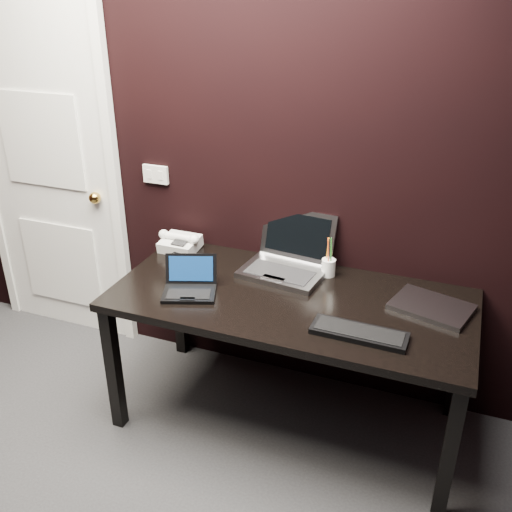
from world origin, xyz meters
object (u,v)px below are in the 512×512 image
at_px(closed_laptop, 432,307).
at_px(pen_cup, 328,267).
at_px(silver_laptop, 287,261).
at_px(desk, 290,311).
at_px(netbook, 190,286).
at_px(desk_phone, 180,243).
at_px(door, 49,173).
at_px(ext_keyboard, 359,333).
at_px(mobile_phone, 177,265).

height_order(closed_laptop, pen_cup, pen_cup).
bearing_deg(silver_laptop, desk, -67.78).
bearing_deg(netbook, desk_phone, 123.38).
bearing_deg(pen_cup, silver_laptop, -172.67).
bearing_deg(silver_laptop, door, 175.30).
bearing_deg(silver_laptop, netbook, -133.71).
bearing_deg(ext_keyboard, closed_laptop, 51.30).
distance_m(desk, netbook, 0.49).
height_order(ext_keyboard, pen_cup, pen_cup).
bearing_deg(closed_laptop, desk_phone, 173.81).
xyz_separation_m(silver_laptop, mobile_phone, (-0.52, -0.21, -0.02)).
height_order(desk, ext_keyboard, ext_keyboard).
relative_size(silver_laptop, desk_phone, 1.83).
relative_size(desk, ext_keyboard, 4.16).
relative_size(door, mobile_phone, 21.44).
bearing_deg(netbook, door, 156.84).
height_order(netbook, silver_laptop, silver_laptop).
height_order(door, closed_laptop, door).
bearing_deg(closed_laptop, silver_laptop, 170.44).
distance_m(closed_laptop, mobile_phone, 1.26).
distance_m(door, ext_keyboard, 2.12).
bearing_deg(silver_laptop, desk_phone, 177.82).
xyz_separation_m(desk, desk_phone, (-0.73, 0.27, 0.12)).
distance_m(closed_laptop, desk_phone, 1.37).
height_order(desk, silver_laptop, silver_laptop).
bearing_deg(pen_cup, desk, -111.93).
bearing_deg(silver_laptop, closed_laptop, -9.56).
distance_m(netbook, desk_phone, 0.48).
height_order(netbook, ext_keyboard, netbook).
xyz_separation_m(desk, closed_laptop, (0.63, 0.12, 0.09)).
height_order(ext_keyboard, closed_laptop, ext_keyboard).
distance_m(desk, ext_keyboard, 0.43).
xyz_separation_m(ext_keyboard, mobile_phone, (-0.99, 0.24, 0.02)).
bearing_deg(door, pen_cup, -3.25).
relative_size(door, silver_laptop, 4.81).
height_order(desk_phone, pen_cup, pen_cup).
bearing_deg(ext_keyboard, netbook, 174.93).
bearing_deg(door, mobile_phone, -18.18).
xyz_separation_m(door, desk, (1.65, -0.38, -0.38)).
bearing_deg(closed_laptop, door, 173.72).
relative_size(desk, netbook, 5.50).
bearing_deg(ext_keyboard, desk, 150.94).
height_order(desk, mobile_phone, mobile_phone).
relative_size(silver_laptop, pen_cup, 2.14).
relative_size(door, netbook, 6.92).
distance_m(door, pen_cup, 1.78).
distance_m(desk_phone, mobile_phone, 0.26).
bearing_deg(desk_phone, door, 173.58).
bearing_deg(desk, silver_laptop, 112.22).
relative_size(door, closed_laptop, 5.42).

